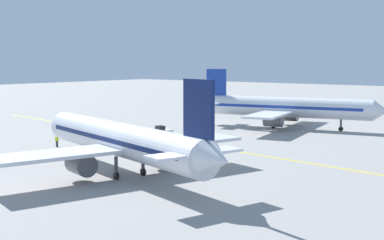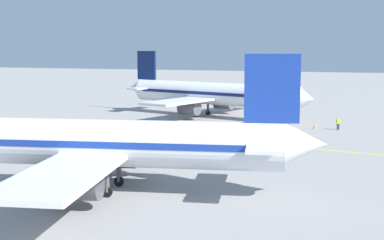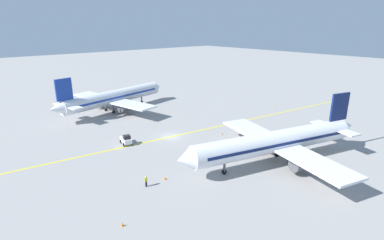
{
  "view_description": "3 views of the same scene",
  "coord_description": "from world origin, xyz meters",
  "px_view_note": "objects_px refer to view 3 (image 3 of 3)",
  "views": [
    {
      "loc": [
        60.52,
        46.75,
        12.14
      ],
      "look_at": [
        1.27,
        -0.0,
        3.76
      ],
      "focal_mm": 50.0,
      "sensor_mm": 36.0,
      "label": 1
    },
    {
      "loc": [
        -60.83,
        -20.88,
        10.94
      ],
      "look_at": [
        -0.84,
        1.28,
        2.42
      ],
      "focal_mm": 50.0,
      "sensor_mm": 36.0,
      "label": 2
    },
    {
      "loc": [
        46.62,
        -34.37,
        22.09
      ],
      "look_at": [
        4.2,
        2.16,
        4.22
      ],
      "focal_mm": 28.0,
      "sensor_mm": 36.0,
      "label": 3
    }
  ],
  "objects_px": {
    "ground_crew_worker": "(146,181)",
    "traffic_cone_near_nose": "(165,178)",
    "traffic_cone_by_wingtip": "(222,134)",
    "airplane_adjacent_stand": "(277,142)",
    "traffic_cone_mid_apron": "(122,224)",
    "baggage_tug_white": "(126,140)",
    "airplane_at_gate": "(113,97)"
  },
  "relations": [
    {
      "from": "ground_crew_worker",
      "to": "traffic_cone_near_nose",
      "type": "height_order",
      "value": "ground_crew_worker"
    },
    {
      "from": "traffic_cone_by_wingtip",
      "to": "traffic_cone_near_nose",
      "type": "bearing_deg",
      "value": -69.27
    },
    {
      "from": "airplane_adjacent_stand",
      "to": "traffic_cone_by_wingtip",
      "type": "relative_size",
      "value": 63.54
    },
    {
      "from": "ground_crew_worker",
      "to": "traffic_cone_mid_apron",
      "type": "bearing_deg",
      "value": -50.08
    },
    {
      "from": "baggage_tug_white",
      "to": "ground_crew_worker",
      "type": "distance_m",
      "value": 17.09
    },
    {
      "from": "airplane_at_gate",
      "to": "ground_crew_worker",
      "type": "relative_size",
      "value": 21.01
    },
    {
      "from": "baggage_tug_white",
      "to": "ground_crew_worker",
      "type": "height_order",
      "value": "baggage_tug_white"
    },
    {
      "from": "airplane_adjacent_stand",
      "to": "traffic_cone_near_nose",
      "type": "xyz_separation_m",
      "value": [
        -7.32,
        -17.64,
        -3.43
      ]
    },
    {
      "from": "ground_crew_worker",
      "to": "traffic_cone_mid_apron",
      "type": "relative_size",
      "value": 3.05
    },
    {
      "from": "traffic_cone_by_wingtip",
      "to": "traffic_cone_mid_apron",
      "type": "bearing_deg",
      "value": -66.29
    },
    {
      "from": "traffic_cone_mid_apron",
      "to": "traffic_cone_by_wingtip",
      "type": "bearing_deg",
      "value": 113.71
    },
    {
      "from": "ground_crew_worker",
      "to": "baggage_tug_white",
      "type": "bearing_deg",
      "value": 160.48
    },
    {
      "from": "traffic_cone_near_nose",
      "to": "traffic_cone_mid_apron",
      "type": "relative_size",
      "value": 1.0
    },
    {
      "from": "airplane_adjacent_stand",
      "to": "traffic_cone_by_wingtip",
      "type": "bearing_deg",
      "value": 170.29
    },
    {
      "from": "airplane_adjacent_stand",
      "to": "traffic_cone_mid_apron",
      "type": "bearing_deg",
      "value": -93.46
    },
    {
      "from": "airplane_at_gate",
      "to": "ground_crew_worker",
      "type": "bearing_deg",
      "value": -20.81
    },
    {
      "from": "airplane_at_gate",
      "to": "traffic_cone_near_nose",
      "type": "bearing_deg",
      "value": -16.6
    },
    {
      "from": "airplane_at_gate",
      "to": "airplane_adjacent_stand",
      "type": "relative_size",
      "value": 1.01
    },
    {
      "from": "baggage_tug_white",
      "to": "traffic_cone_near_nose",
      "type": "distance_m",
      "value": 16.42
    },
    {
      "from": "ground_crew_worker",
      "to": "traffic_cone_by_wingtip",
      "type": "bearing_deg",
      "value": 107.86
    },
    {
      "from": "baggage_tug_white",
      "to": "ground_crew_worker",
      "type": "bearing_deg",
      "value": -19.52
    },
    {
      "from": "airplane_at_gate",
      "to": "traffic_cone_mid_apron",
      "type": "distance_m",
      "value": 50.08
    },
    {
      "from": "airplane_at_gate",
      "to": "traffic_cone_mid_apron",
      "type": "xyz_separation_m",
      "value": [
        44.96,
        -21.78,
        -3.43
      ]
    },
    {
      "from": "ground_crew_worker",
      "to": "traffic_cone_by_wingtip",
      "type": "xyz_separation_m",
      "value": [
        -7.53,
        23.37,
        -0.63
      ]
    },
    {
      "from": "traffic_cone_near_nose",
      "to": "traffic_cone_mid_apron",
      "type": "height_order",
      "value": "same"
    },
    {
      "from": "traffic_cone_by_wingtip",
      "to": "baggage_tug_white",
      "type": "bearing_deg",
      "value": -115.89
    },
    {
      "from": "baggage_tug_white",
      "to": "ground_crew_worker",
      "type": "xyz_separation_m",
      "value": [
        16.1,
        -5.71,
        0.01
      ]
    },
    {
      "from": "baggage_tug_white",
      "to": "traffic_cone_by_wingtip",
      "type": "height_order",
      "value": "baggage_tug_white"
    },
    {
      "from": "airplane_at_gate",
      "to": "traffic_cone_by_wingtip",
      "type": "xyz_separation_m",
      "value": [
        31.67,
        8.47,
        -3.43
      ]
    },
    {
      "from": "traffic_cone_mid_apron",
      "to": "airplane_at_gate",
      "type": "bearing_deg",
      "value": 154.15
    },
    {
      "from": "baggage_tug_white",
      "to": "traffic_cone_by_wingtip",
      "type": "bearing_deg",
      "value": 64.11
    },
    {
      "from": "traffic_cone_near_nose",
      "to": "traffic_cone_mid_apron",
      "type": "distance_m",
      "value": 11.54
    }
  ]
}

